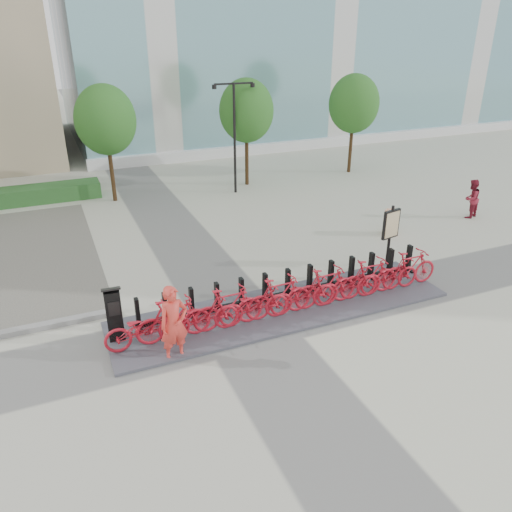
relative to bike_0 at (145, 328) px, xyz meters
name	(u,v)px	position (x,y,z in m)	size (l,w,h in m)	color
ground	(244,325)	(2.60, 0.05, -0.60)	(120.00, 120.00, 0.00)	#B4B69F
hedge_b	(31,195)	(-2.40, 13.25, -0.25)	(6.00, 1.20, 0.70)	#265523
tree_1	(105,120)	(1.10, 12.05, 2.99)	(2.60, 2.60, 5.10)	black
tree_2	(246,111)	(7.60, 12.05, 2.99)	(2.60, 2.60, 5.10)	black
tree_3	(354,104)	(13.60, 12.05, 2.99)	(2.60, 2.60, 5.10)	black
streetlamp	(234,126)	(6.60, 11.05, 2.54)	(2.00, 0.20, 5.00)	black
dock_pad	(283,308)	(3.90, 0.35, -0.56)	(9.60, 2.40, 0.08)	#45454E
dock_rail_posts	(289,283)	(4.32, 0.82, -0.09)	(8.74, 0.50, 0.85)	black
bike_0	(145,328)	(0.00, 0.00, 0.00)	(0.69, 1.96, 1.03)	#AB1423
bike_1	(173,320)	(0.72, 0.00, 0.06)	(0.54, 1.91, 1.15)	#AB1423
bike_2	(202,315)	(1.44, 0.00, 0.00)	(0.69, 1.96, 1.03)	#AB1423
bike_3	(228,308)	(2.16, 0.00, 0.06)	(0.54, 1.91, 1.15)	#AB1423
bike_4	(254,304)	(2.88, 0.00, 0.00)	(0.69, 1.96, 1.03)	#AB1423
bike_5	(279,297)	(3.60, 0.00, 0.06)	(0.54, 1.91, 1.15)	#AB1423
bike_6	(303,294)	(4.32, 0.00, 0.00)	(0.69, 1.96, 1.03)	#AB1423
bike_7	(326,287)	(5.04, 0.00, 0.06)	(0.54, 1.91, 1.15)	#AB1423
bike_8	(348,284)	(5.76, 0.00, 0.00)	(0.69, 1.96, 1.03)	#AB1423
bike_9	(369,277)	(6.48, 0.00, 0.06)	(0.54, 1.91, 1.15)	#AB1423
bike_10	(389,275)	(7.20, 0.00, 0.00)	(0.69, 1.96, 1.03)	#AB1423
bike_11	(409,269)	(7.92, 0.00, 0.06)	(0.54, 1.91, 1.15)	#AB1423
kiosk	(114,314)	(-0.61, 0.62, 0.19)	(0.48, 0.41, 1.48)	black
worker_red	(174,324)	(0.58, -0.68, 0.36)	(0.70, 0.46, 1.92)	red
pedestrian	(471,199)	(14.27, 4.03, 0.21)	(0.78, 0.61, 1.61)	maroon
construction_barrel	(391,222)	(10.10, 3.77, -0.11)	(0.50, 0.50, 0.96)	#E04E00
map_sign	(391,227)	(8.30, 1.53, 0.79)	(0.69, 0.25, 2.09)	black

